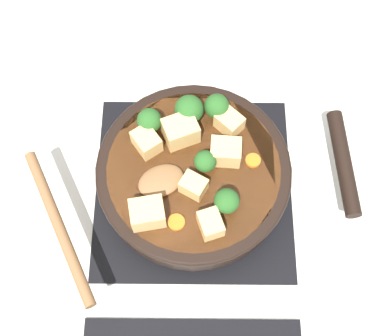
{
  "coord_description": "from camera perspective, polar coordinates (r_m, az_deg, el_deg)",
  "views": [
    {
      "loc": [
        -0.0,
        0.32,
        0.79
      ],
      "look_at": [
        0.0,
        0.0,
        0.08
      ],
      "focal_mm": 50.0,
      "sensor_mm": 36.0,
      "label": 1
    }
  ],
  "objects": [
    {
      "name": "tofu_cube_east_chunk",
      "position": [
        0.74,
        -4.96,
        -4.84
      ],
      "size": [
        0.05,
        0.05,
        0.04
      ],
      "primitive_type": "cube",
      "rotation": [
        0.0,
        0.0,
        0.18
      ],
      "color": "#DBB770",
      "rests_on": "skillet_pan"
    },
    {
      "name": "tofu_cube_mid_small",
      "position": [
        0.74,
        1.81,
        -5.98
      ],
      "size": [
        0.04,
        0.04,
        0.03
      ],
      "primitive_type": "cube",
      "rotation": [
        0.0,
        0.0,
        5.05
      ],
      "color": "#DBB770",
      "rests_on": "skillet_pan"
    },
    {
      "name": "broccoli_floret_center_top",
      "position": [
        0.76,
        1.23,
        0.88
      ],
      "size": [
        0.03,
        0.03,
        0.04
      ],
      "color": "#709956",
      "rests_on": "skillet_pan"
    },
    {
      "name": "broccoli_floret_north_edge",
      "position": [
        0.79,
        -4.74,
        5.06
      ],
      "size": [
        0.04,
        0.04,
        0.04
      ],
      "color": "#709956",
      "rests_on": "skillet_pan"
    },
    {
      "name": "carrot_slice_orange_thin",
      "position": [
        0.75,
        -1.86,
        -5.79
      ],
      "size": [
        0.02,
        0.02,
        0.01
      ],
      "primitive_type": "cylinder",
      "color": "orange",
      "rests_on": "skillet_pan"
    },
    {
      "name": "broccoli_floret_west_rim",
      "position": [
        0.8,
        -0.48,
        6.26
      ],
      "size": [
        0.04,
        0.04,
        0.05
      ],
      "color": "#709956",
      "rests_on": "skillet_pan"
    },
    {
      "name": "skillet_pan",
      "position": [
        0.8,
        0.2,
        -0.62
      ],
      "size": [
        0.39,
        0.29,
        0.05
      ],
      "color": "black",
      "rests_on": "front_burner_grate"
    },
    {
      "name": "tofu_cube_west_chunk",
      "position": [
        0.8,
        3.84,
        4.89
      ],
      "size": [
        0.05,
        0.05,
        0.03
      ],
      "primitive_type": "cube",
      "rotation": [
        0.0,
        0.0,
        5.52
      ],
      "color": "#DBB770",
      "rests_on": "skillet_pan"
    },
    {
      "name": "tofu_cube_near_handle",
      "position": [
        0.78,
        3.42,
        1.73
      ],
      "size": [
        0.05,
        0.04,
        0.04
      ],
      "primitive_type": "cube",
      "rotation": [
        0.0,
        0.0,
        6.21
      ],
      "color": "#DBB770",
      "rests_on": "skillet_pan"
    },
    {
      "name": "broccoli_floret_east_rim",
      "position": [
        0.8,
        2.48,
        6.59
      ],
      "size": [
        0.04,
        0.04,
        0.04
      ],
      "color": "#709956",
      "rests_on": "skillet_pan"
    },
    {
      "name": "tofu_cube_front_piece",
      "position": [
        0.79,
        -1.39,
        3.99
      ],
      "size": [
        0.06,
        0.05,
        0.04
      ],
      "primitive_type": "cube",
      "rotation": [
        0.0,
        0.0,
        3.52
      ],
      "color": "#DBB770",
      "rests_on": "skillet_pan"
    },
    {
      "name": "front_burner_grate",
      "position": [
        0.84,
        0.0,
        -1.78
      ],
      "size": [
        0.31,
        0.31,
        0.03
      ],
      "color": "black",
      "rests_on": "ground_plane"
    },
    {
      "name": "tofu_cube_center_large",
      "position": [
        0.79,
        -5.04,
        2.82
      ],
      "size": [
        0.05,
        0.05,
        0.03
      ],
      "primitive_type": "cube",
      "rotation": [
        0.0,
        0.0,
        5.33
      ],
      "color": "#DBB770",
      "rests_on": "skillet_pan"
    },
    {
      "name": "tofu_cube_back_piece",
      "position": [
        0.76,
        0.07,
        -1.9
      ],
      "size": [
        0.04,
        0.04,
        0.03
      ],
      "primitive_type": "cube",
      "rotation": [
        0.0,
        0.0,
        5.76
      ],
      "color": "#DBB770",
      "rests_on": "skillet_pan"
    },
    {
      "name": "ground_plane",
      "position": [
        0.85,
        0.0,
        -2.08
      ],
      "size": [
        2.4,
        2.4,
        0.0
      ],
      "primitive_type": "plane",
      "color": "silver"
    },
    {
      "name": "wooden_spoon",
      "position": [
        0.76,
        -9.66,
        -4.06
      ],
      "size": [
        0.24,
        0.23,
        0.02
      ],
      "color": "brown",
      "rests_on": "skillet_pan"
    },
    {
      "name": "broccoli_floret_near_spoon",
      "position": [
        0.74,
        3.53,
        -3.55
      ],
      "size": [
        0.04,
        0.04,
        0.04
      ],
      "color": "#709956",
      "rests_on": "skillet_pan"
    },
    {
      "name": "carrot_slice_near_center",
      "position": [
        0.79,
        6.35,
        0.81
      ],
      "size": [
        0.02,
        0.02,
        0.01
      ],
      "primitive_type": "cylinder",
      "color": "orange",
      "rests_on": "skillet_pan"
    }
  ]
}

